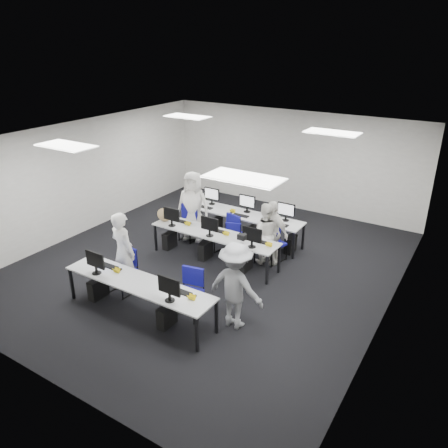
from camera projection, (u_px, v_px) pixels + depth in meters
The scene contains 23 objects.
room at pixel (209, 205), 9.72m from camera, with size 9.00×9.02×3.00m.
ceiling_panels at pixel (208, 139), 9.14m from camera, with size 5.20×4.60×0.02m.
desk_front at pixel (138, 284), 8.18m from camera, with size 3.20×0.70×0.73m.
desk_mid at pixel (214, 235), 10.20m from camera, with size 3.20×0.70×0.73m.
desk_back at pixel (244, 216), 11.29m from camera, with size 3.20×0.70×0.73m.
equipment_front at pixel (131, 296), 8.38m from camera, with size 2.51×0.41×1.19m.
equipment_mid at pixel (207, 246), 10.41m from camera, with size 2.91×0.41×1.19m.
equipment_back at pixel (250, 229), 11.34m from camera, with size 2.91×0.41×1.19m.
chair_0 at pixel (124, 279), 9.11m from camera, with size 0.50×0.54×0.96m.
chair_1 at pixel (189, 301), 8.33m from camera, with size 0.54×0.57×0.94m.
chair_2 at pixel (189, 230), 11.48m from camera, with size 0.41×0.45×0.82m.
chair_3 at pixel (228, 241), 10.76m from camera, with size 0.58×0.61×0.96m.
chair_4 at pixel (268, 249), 10.35m from camera, with size 0.51×0.55×0.98m.
chair_5 at pixel (194, 226), 11.64m from camera, with size 0.52×0.56×0.97m.
chair_6 at pixel (234, 241), 10.89m from camera, with size 0.52×0.54×0.81m.
chair_7 at pixel (275, 250), 10.44m from camera, with size 0.51×0.53×0.81m.
handbag at pixel (164, 215), 10.79m from camera, with size 0.40×0.25×0.33m, color tan.
student_0 at pixel (123, 252), 9.00m from camera, with size 0.63×0.42×1.74m, color white.
student_1 at pixel (265, 233), 10.12m from camera, with size 0.73×0.57×1.49m, color white.
student_2 at pixel (193, 206), 11.27m from camera, with size 0.90×0.58×1.84m, color white.
student_3 at pixel (272, 232), 10.14m from camera, with size 0.90×0.37×1.53m, color white.
photographer at pixel (236, 286), 7.83m from camera, with size 1.08×0.62×1.68m, color slate.
dslr_camera at pixel (242, 237), 7.61m from camera, with size 0.14×0.18×0.10m, color black.
Camera 1 is at (5.10, -7.54, 4.95)m, focal length 35.00 mm.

